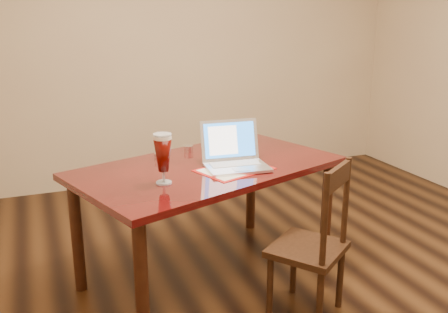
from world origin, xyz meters
name	(u,v)px	position (x,y,z in m)	size (l,w,h in m)	color
ground	(312,301)	(0.00, 0.00, 0.00)	(5.00, 5.00, 0.00)	black
dining_table	(208,178)	(-0.46, 0.51, 0.66)	(1.78, 1.35, 1.02)	#500B0A
dining_chair	(313,245)	(-0.08, -0.10, 0.42)	(0.52, 0.51, 0.89)	#321B0E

